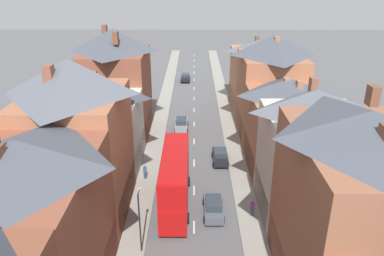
# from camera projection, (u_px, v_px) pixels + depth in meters

# --- Properties ---
(pavement_left) EXTENTS (2.20, 104.00, 0.14)m
(pavement_left) POSITION_uv_depth(u_px,v_px,m) (161.00, 119.00, 57.20)
(pavement_left) COLOR gray
(pavement_left) RESTS_ON ground
(pavement_right) EXTENTS (2.20, 104.00, 0.14)m
(pavement_right) POSITION_uv_depth(u_px,v_px,m) (227.00, 119.00, 57.15)
(pavement_right) COLOR gray
(pavement_right) RESTS_ON ground
(centre_line_dashes) EXTENTS (0.14, 97.80, 0.01)m
(centre_line_dashes) POSITION_uv_depth(u_px,v_px,m) (194.00, 124.00, 55.36)
(centre_line_dashes) COLOR silver
(centre_line_dashes) RESTS_ON ground
(terrace_row_left) EXTENTS (8.00, 48.55, 14.58)m
(terrace_row_left) POSITION_uv_depth(u_px,v_px,m) (75.00, 154.00, 31.85)
(terrace_row_left) COLOR brown
(terrace_row_left) RESTS_ON ground
(terrace_row_right) EXTENTS (8.00, 60.79, 14.19)m
(terrace_row_right) POSITION_uv_depth(u_px,v_px,m) (298.00, 136.00, 36.68)
(terrace_row_right) COLOR #935138
(terrace_row_right) RESTS_ON ground
(double_decker_bus_lead) EXTENTS (2.74, 10.80, 5.30)m
(double_decker_bus_lead) POSITION_uv_depth(u_px,v_px,m) (175.00, 179.00, 35.50)
(double_decker_bus_lead) COLOR #B70F0F
(double_decker_bus_lead) RESTS_ON ground
(car_near_blue) EXTENTS (1.90, 4.11, 1.58)m
(car_near_blue) POSITION_uv_depth(u_px,v_px,m) (185.00, 77.00, 76.36)
(car_near_blue) COLOR black
(car_near_blue) RESTS_ON ground
(car_near_silver) EXTENTS (1.90, 4.43, 1.65)m
(car_near_silver) POSITION_uv_depth(u_px,v_px,m) (181.00, 124.00, 53.37)
(car_near_silver) COLOR gray
(car_near_silver) RESTS_ON ground
(car_parked_left_a) EXTENTS (1.90, 4.00, 1.63)m
(car_parked_left_a) POSITION_uv_depth(u_px,v_px,m) (220.00, 156.00, 44.18)
(car_parked_left_a) COLOR black
(car_parked_left_a) RESTS_ON ground
(car_parked_right_a) EXTENTS (1.90, 4.47, 1.63)m
(car_parked_right_a) POSITION_uv_depth(u_px,v_px,m) (213.00, 206.00, 34.77)
(car_parked_right_a) COLOR #4C515B
(car_parked_right_a) RESTS_ON ground
(pedestrian_mid_left) EXTENTS (0.36, 0.22, 1.61)m
(pedestrian_mid_left) POSITION_uv_depth(u_px,v_px,m) (252.00, 207.00, 34.25)
(pedestrian_mid_left) COLOR #3D4256
(pedestrian_mid_left) RESTS_ON pavement_right
(pedestrian_mid_right) EXTENTS (0.36, 0.22, 1.61)m
(pedestrian_mid_right) POSITION_uv_depth(u_px,v_px,m) (145.00, 171.00, 40.37)
(pedestrian_mid_right) COLOR #3D4256
(pedestrian_mid_right) RESTS_ON pavement_left
(street_lamp) EXTENTS (0.20, 1.12, 5.50)m
(street_lamp) POSITION_uv_depth(u_px,v_px,m) (140.00, 218.00, 29.21)
(street_lamp) COLOR black
(street_lamp) RESTS_ON ground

